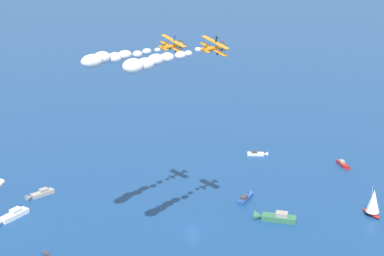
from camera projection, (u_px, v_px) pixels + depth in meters
ground_plane at (192, 231)px, 141.42m from camera, size 2000.00×2000.00×0.00m
motorboat_offshore at (344, 165)px, 181.37m from camera, size 6.98×2.30×1.99m
motorboat_trailing at (10, 217)px, 146.90m from camera, size 8.52×9.02×2.87m
motorboat_ahead at (259, 154)px, 190.86m from camera, size 3.94×7.15×2.01m
motorboat_mid_cluster at (39, 194)px, 160.17m from camera, size 5.70×8.29×2.39m
sailboat_outer_ring_a at (373, 202)px, 148.15m from camera, size 6.62×4.02×8.29m
motorboat_outer_ring_b at (246, 198)px, 158.20m from camera, size 6.76×6.52×2.17m
motorboat_outer_ring_c at (273, 217)px, 146.51m from camera, size 7.75×10.84×3.15m
biplane_lead at (173, 46)px, 131.06m from camera, size 6.85×6.98×3.93m
wingwalker_lead at (175, 37)px, 130.03m from camera, size 1.26×0.89×1.51m
smoke_trail_lead at (108, 58)px, 116.98m from camera, size 15.08×19.93×3.54m
biplane_wingman at (214, 48)px, 122.67m from camera, size 6.85×6.98×3.93m
wingwalker_wingman at (217, 38)px, 121.64m from camera, size 1.26×0.89×1.51m
smoke_trail_wingman at (150, 62)px, 108.65m from camera, size 15.05×19.67×3.72m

